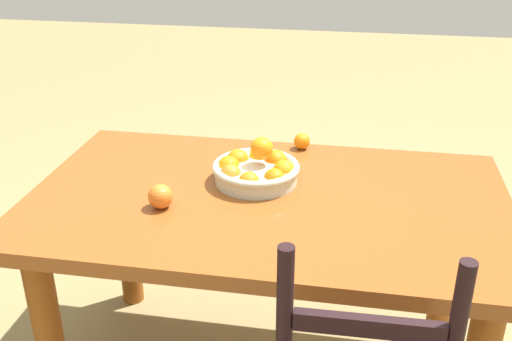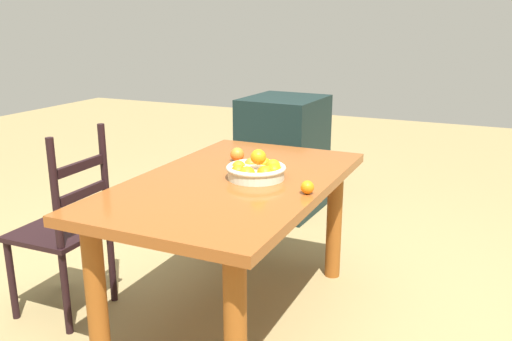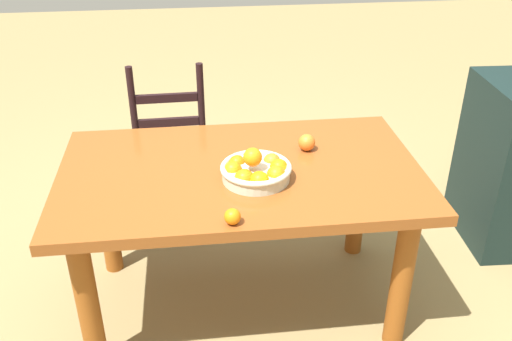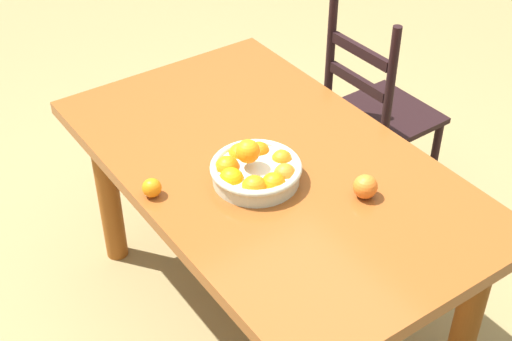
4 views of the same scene
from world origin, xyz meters
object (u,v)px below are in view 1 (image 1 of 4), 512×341
object	(u,v)px
dining_table	(267,227)
orange_loose_1	(302,141)
fruit_bowl	(256,169)
orange_loose_0	(160,196)

from	to	relation	value
dining_table	orange_loose_1	bearing A→B (deg)	-99.34
fruit_bowl	orange_loose_1	xyz separation A→B (m)	(-0.12, -0.30, -0.01)
dining_table	orange_loose_0	distance (m)	0.37
dining_table	orange_loose_0	world-z (taller)	orange_loose_0
dining_table	orange_loose_1	world-z (taller)	orange_loose_1
orange_loose_0	orange_loose_1	world-z (taller)	orange_loose_0
fruit_bowl	orange_loose_0	xyz separation A→B (m)	(0.25, 0.23, -0.00)
dining_table	orange_loose_0	bearing A→B (deg)	23.13
fruit_bowl	orange_loose_1	bearing A→B (deg)	-112.04
dining_table	fruit_bowl	bearing A→B (deg)	-61.16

